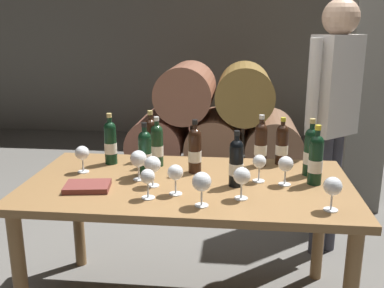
{
  "coord_description": "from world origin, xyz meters",
  "views": [
    {
      "loc": [
        0.25,
        -2.17,
        1.56
      ],
      "look_at": [
        0.0,
        0.2,
        0.91
      ],
      "focal_mm": 41.26,
      "sensor_mm": 36.0,
      "label": 1
    }
  ],
  "objects_px": {
    "wine_glass_1": "(242,177)",
    "wine_bottle_4": "(310,151)",
    "wine_glass_2": "(153,165)",
    "tasting_notebook": "(87,186)",
    "dining_table": "(188,198)",
    "wine_glass_6": "(175,173)",
    "wine_glass_8": "(333,187)",
    "wine_glass_3": "(286,165)",
    "wine_glass_5": "(148,178)",
    "wine_bottle_7": "(261,144)",
    "wine_bottle_1": "(145,152)",
    "wine_glass_0": "(138,159)",
    "wine_glass_4": "(82,154)",
    "wine_glass_9": "(202,182)",
    "wine_bottle_3": "(110,142)",
    "sommelier_presenting": "(333,106)",
    "wine_bottle_8": "(236,162)",
    "wine_bottle_9": "(316,159)",
    "wine_bottle_2": "(157,145)",
    "wine_glass_7": "(259,163)",
    "wine_bottle_6": "(282,144)",
    "wine_bottle_0": "(195,150)",
    "wine_bottle_5": "(151,139)"
  },
  "relations": [
    {
      "from": "wine_bottle_6",
      "to": "wine_glass_2",
      "type": "distance_m",
      "value": 0.81
    },
    {
      "from": "wine_bottle_1",
      "to": "wine_glass_1",
      "type": "distance_m",
      "value": 0.6
    },
    {
      "from": "dining_table",
      "to": "wine_glass_6",
      "type": "height_order",
      "value": "wine_glass_6"
    },
    {
      "from": "wine_glass_0",
      "to": "wine_bottle_5",
      "type": "bearing_deg",
      "value": 90.81
    },
    {
      "from": "wine_bottle_7",
      "to": "wine_glass_7",
      "type": "distance_m",
      "value": 0.27
    },
    {
      "from": "wine_bottle_1",
      "to": "wine_bottle_3",
      "type": "distance_m",
      "value": 0.3
    },
    {
      "from": "wine_bottle_6",
      "to": "wine_bottle_0",
      "type": "bearing_deg",
      "value": -157.7
    },
    {
      "from": "wine_bottle_6",
      "to": "wine_glass_2",
      "type": "relative_size",
      "value": 1.76
    },
    {
      "from": "wine_glass_3",
      "to": "wine_glass_5",
      "type": "relative_size",
      "value": 1.05
    },
    {
      "from": "wine_bottle_0",
      "to": "sommelier_presenting",
      "type": "xyz_separation_m",
      "value": [
        0.85,
        0.59,
        0.15
      ]
    },
    {
      "from": "wine_bottle_4",
      "to": "wine_glass_1",
      "type": "bearing_deg",
      "value": -133.97
    },
    {
      "from": "wine_glass_0",
      "to": "wine_glass_9",
      "type": "xyz_separation_m",
      "value": [
        0.36,
        -0.31,
        0.0
      ]
    },
    {
      "from": "tasting_notebook",
      "to": "sommelier_presenting",
      "type": "bearing_deg",
      "value": 25.24
    },
    {
      "from": "dining_table",
      "to": "wine_bottle_5",
      "type": "xyz_separation_m",
      "value": [
        -0.27,
        0.35,
        0.22
      ]
    },
    {
      "from": "wine_glass_2",
      "to": "wine_glass_9",
      "type": "height_order",
      "value": "wine_glass_9"
    },
    {
      "from": "dining_table",
      "to": "wine_bottle_5",
      "type": "relative_size",
      "value": 5.58
    },
    {
      "from": "wine_glass_5",
      "to": "sommelier_presenting",
      "type": "bearing_deg",
      "value": 44.08
    },
    {
      "from": "wine_bottle_6",
      "to": "wine_glass_3",
      "type": "relative_size",
      "value": 1.84
    },
    {
      "from": "wine_glass_5",
      "to": "wine_glass_8",
      "type": "bearing_deg",
      "value": -3.62
    },
    {
      "from": "tasting_notebook",
      "to": "wine_bottle_9",
      "type": "bearing_deg",
      "value": 1.16
    },
    {
      "from": "wine_glass_8",
      "to": "wine_glass_9",
      "type": "xyz_separation_m",
      "value": [
        -0.58,
        -0.01,
        0.0
      ]
    },
    {
      "from": "wine_bottle_1",
      "to": "wine_glass_5",
      "type": "relative_size",
      "value": 2.0
    },
    {
      "from": "wine_bottle_3",
      "to": "wine_bottle_6",
      "type": "distance_m",
      "value": 1.0
    },
    {
      "from": "wine_bottle_8",
      "to": "wine_glass_1",
      "type": "relative_size",
      "value": 1.85
    },
    {
      "from": "wine_bottle_9",
      "to": "wine_glass_7",
      "type": "distance_m",
      "value": 0.29
    },
    {
      "from": "wine_bottle_3",
      "to": "wine_glass_9",
      "type": "distance_m",
      "value": 0.82
    },
    {
      "from": "wine_bottle_9",
      "to": "wine_glass_6",
      "type": "bearing_deg",
      "value": -162.42
    },
    {
      "from": "wine_bottle_5",
      "to": "sommelier_presenting",
      "type": "distance_m",
      "value": 1.21
    },
    {
      "from": "wine_glass_1",
      "to": "wine_bottle_4",
      "type": "bearing_deg",
      "value": 46.03
    },
    {
      "from": "wine_glass_7",
      "to": "sommelier_presenting",
      "type": "relative_size",
      "value": 0.08
    },
    {
      "from": "dining_table",
      "to": "wine_bottle_7",
      "type": "bearing_deg",
      "value": 39.1
    },
    {
      "from": "wine_bottle_4",
      "to": "wine_glass_4",
      "type": "relative_size",
      "value": 2.08
    },
    {
      "from": "wine_bottle_2",
      "to": "sommelier_presenting",
      "type": "relative_size",
      "value": 0.17
    },
    {
      "from": "wine_bottle_8",
      "to": "dining_table",
      "type": "bearing_deg",
      "value": 172.2
    },
    {
      "from": "wine_bottle_1",
      "to": "wine_glass_0",
      "type": "xyz_separation_m",
      "value": [
        -0.02,
        -0.09,
        -0.01
      ]
    },
    {
      "from": "wine_glass_7",
      "to": "wine_glass_8",
      "type": "xyz_separation_m",
      "value": [
        0.3,
        -0.34,
        0.01
      ]
    },
    {
      "from": "wine_bottle_9",
      "to": "wine_glass_0",
      "type": "relative_size",
      "value": 1.93
    },
    {
      "from": "wine_bottle_3",
      "to": "tasting_notebook",
      "type": "xyz_separation_m",
      "value": [
        -0.0,
        -0.42,
        -0.12
      ]
    },
    {
      "from": "wine_bottle_1",
      "to": "wine_glass_1",
      "type": "xyz_separation_m",
      "value": [
        0.52,
        -0.3,
        -0.02
      ]
    },
    {
      "from": "wine_bottle_1",
      "to": "wine_glass_6",
      "type": "distance_m",
      "value": 0.34
    },
    {
      "from": "wine_glass_2",
      "to": "tasting_notebook",
      "type": "bearing_deg",
      "value": -166.38
    },
    {
      "from": "wine_glass_6",
      "to": "wine_glass_3",
      "type": "bearing_deg",
      "value": 19.3
    },
    {
      "from": "wine_glass_4",
      "to": "wine_glass_1",
      "type": "bearing_deg",
      "value": -18.62
    },
    {
      "from": "wine_bottle_6",
      "to": "tasting_notebook",
      "type": "relative_size",
      "value": 1.27
    },
    {
      "from": "wine_bottle_2",
      "to": "wine_bottle_7",
      "type": "bearing_deg",
      "value": 6.34
    },
    {
      "from": "wine_glass_2",
      "to": "wine_glass_6",
      "type": "height_order",
      "value": "wine_glass_2"
    },
    {
      "from": "wine_glass_0",
      "to": "wine_glass_5",
      "type": "xyz_separation_m",
      "value": [
        0.1,
        -0.24,
        -0.01
      ]
    },
    {
      "from": "wine_bottle_5",
      "to": "wine_glass_7",
      "type": "relative_size",
      "value": 2.1
    },
    {
      "from": "wine_glass_6",
      "to": "wine_glass_8",
      "type": "distance_m",
      "value": 0.72
    },
    {
      "from": "wine_glass_2",
      "to": "tasting_notebook",
      "type": "distance_m",
      "value": 0.34
    }
  ]
}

